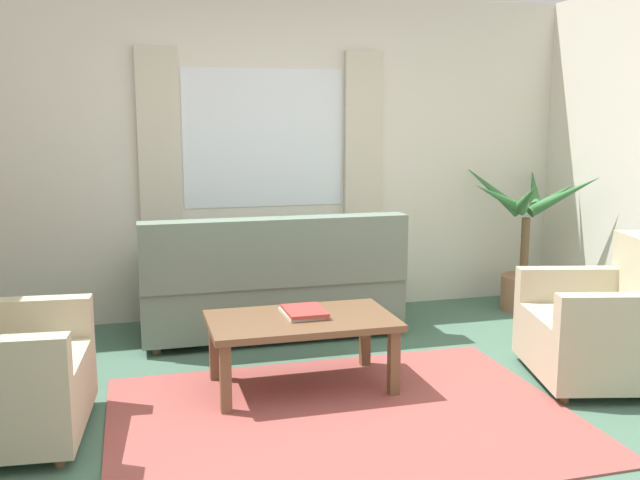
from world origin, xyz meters
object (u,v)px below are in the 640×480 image
Objects in this scene: armchair_right at (609,325)px; potted_plant at (525,246)px; book_stack_on_table at (303,312)px; coffee_table at (301,327)px; couch at (271,287)px.

potted_plant is at bearing -179.91° from armchair_right.
armchair_right reaches higher than book_stack_on_table.
couch is at bearing 88.37° from coffee_table.
armchair_right is (1.82, -1.48, -0.01)m from couch.
book_stack_on_table is (-1.83, 0.42, 0.11)m from armchair_right.
coffee_table is (-0.03, -1.10, 0.01)m from couch.
armchair_right is 1.89m from coffee_table.
couch is at bearing 89.65° from book_stack_on_table.
couch is 2.35m from armchair_right.
couch is 2.23m from potted_plant.
book_stack_on_table is (0.03, 0.05, 0.08)m from coffee_table.
coffee_table is 2.57m from potted_plant.
couch is 1.06m from book_stack_on_table.
coffee_table is at bearing -87.72° from armchair_right.
book_stack_on_table is (-0.01, -1.06, 0.09)m from couch.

